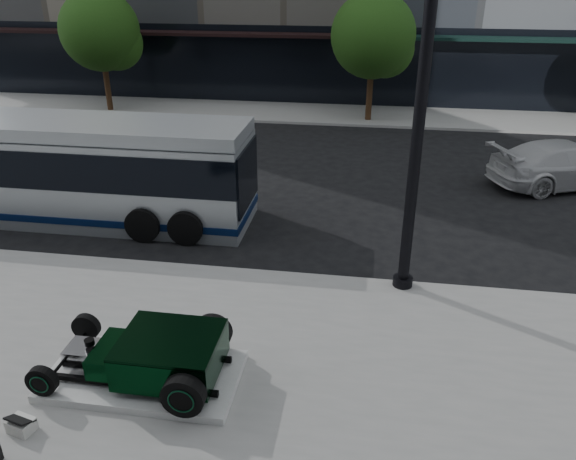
% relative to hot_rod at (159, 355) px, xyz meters
% --- Properties ---
extents(ground, '(120.00, 120.00, 0.00)m').
position_rel_hot_rod_xyz_m(ground, '(2.13, 6.22, -0.70)').
color(ground, black).
rests_on(ground, ground).
extents(sidewalk_far, '(70.00, 4.00, 0.12)m').
position_rel_hot_rod_xyz_m(sidewalk_far, '(2.13, 20.22, -0.64)').
color(sidewalk_far, gray).
rests_on(sidewalk_far, ground).
extents(street_trees, '(29.80, 3.80, 5.70)m').
position_rel_hot_rod_xyz_m(street_trees, '(3.28, 19.29, 3.07)').
color(street_trees, black).
rests_on(street_trees, sidewalk_far).
extents(display_plinth, '(3.40, 1.80, 0.15)m').
position_rel_hot_rod_xyz_m(display_plinth, '(-0.33, -0.00, -0.50)').
color(display_plinth, silver).
rests_on(display_plinth, sidewalk_near).
extents(hot_rod, '(3.22, 2.00, 0.81)m').
position_rel_hot_rod_xyz_m(hot_rod, '(0.00, 0.00, 0.00)').
color(hot_rod, black).
rests_on(hot_rod, display_plinth).
extents(info_plaque, '(0.46, 0.39, 0.31)m').
position_rel_hot_rod_xyz_m(info_plaque, '(-1.79, -1.47, -0.45)').
color(info_plaque, silver).
rests_on(info_plaque, sidewalk_near).
extents(lamppost, '(0.45, 0.45, 8.26)m').
position_rel_hot_rod_xyz_m(lamppost, '(4.33, 4.02, 3.24)').
color(lamppost, black).
rests_on(lamppost, sidewalk_near).
extents(transit_bus, '(12.12, 2.88, 2.92)m').
position_rel_hot_rod_xyz_m(transit_bus, '(-5.93, 6.79, 0.79)').
color(transit_bus, '#ADB3B7').
rests_on(transit_bus, ground).
extents(white_sedan, '(5.63, 3.85, 1.51)m').
position_rel_hot_rod_xyz_m(white_sedan, '(9.92, 11.73, 0.06)').
color(white_sedan, silver).
rests_on(white_sedan, ground).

